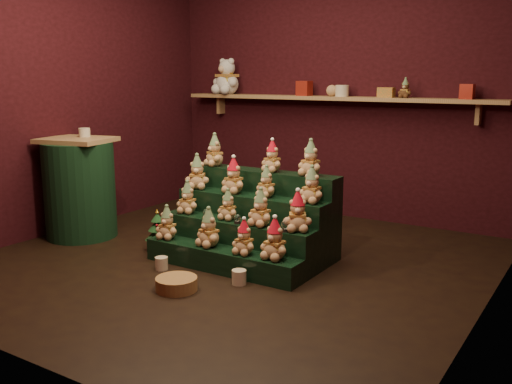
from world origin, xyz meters
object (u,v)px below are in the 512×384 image
Objects in this scene: white_bear at (227,72)px; mug_left at (162,263)px; mini_christmas_tree at (158,230)px; wicker_basket at (176,284)px; side_table at (80,188)px; snow_globe_b at (237,219)px; snow_globe_a at (206,214)px; riser_tier_front at (221,260)px; snow_globe_c at (286,226)px; mug_right at (239,277)px; brown_bear at (405,88)px.

mug_left is at bearing -54.71° from white_bear.
wicker_basket is (0.77, -0.66, -0.14)m from mini_christmas_tree.
side_table is 0.98m from mini_christmas_tree.
mug_left is at bearing -139.32° from snow_globe_b.
snow_globe_a is 0.08× the size of side_table.
riser_tier_front is 2.90m from white_bear.
side_table is at bearing -176.94° from mini_christmas_tree.
white_bear is at bearing 107.08° from mini_christmas_tree.
white_bear reaches higher than mug_left.
riser_tier_front is 15.01× the size of snow_globe_c.
side_table is (-1.78, -0.08, 0.08)m from snow_globe_b.
snow_globe_c reaches higher than wicker_basket.
side_table reaches higher than snow_globe_a.
snow_globe_b reaches higher than riser_tier_front.
wicker_basket is (-0.32, -0.35, -0.01)m from mug_right.
snow_globe_b is 0.25× the size of wicker_basket.
brown_bear is (0.47, 2.24, 1.36)m from mug_right.
brown_bear is (2.15, 0.00, -0.17)m from white_bear.
snow_globe_a is at bearing 148.68° from mug_right.
snow_globe_b reaches higher than mini_christmas_tree.
snow_globe_c reaches higher than mug_right.
snow_globe_a is 0.21× the size of mini_christmas_tree.
snow_globe_b is at bearing 40.68° from mug_left.
mug_left is (-0.47, -0.40, -0.35)m from snow_globe_b.
mug_left is at bearing -174.93° from mug_right.
snow_globe_b is 0.45m from snow_globe_c.
mug_right is at bearing -16.02° from mini_christmas_tree.
white_bear is at bearing -174.32° from brown_bear.
mug_right reaches higher than mug_left.
wicker_basket is (-0.07, -0.69, -0.35)m from snow_globe_b.
snow_globe_a is 0.27× the size of wicker_basket.
wicker_basket is 0.59× the size of white_bear.
mug_left is 0.72m from mug_right.
snow_globe_a is 1.47m from side_table.
snow_globe_a is 2.39m from brown_bear.
wicker_basket is (1.71, -0.61, -0.43)m from side_table.
mug_left is (-0.92, -0.40, -0.36)m from snow_globe_c.
snow_globe_c is 2.23m from side_table.
white_bear reaches higher than riser_tier_front.
mug_right is (2.03, -0.26, -0.42)m from side_table.
side_table is at bearing -87.37° from white_bear.
snow_globe_a is at bearing 180.00° from snow_globe_b.
brown_bear is at bearing 51.11° from mini_christmas_tree.
white_bear reaches higher than snow_globe_b.
snow_globe_c is at bearing 59.04° from mug_right.
mini_christmas_tree is (-0.53, -0.03, -0.22)m from snow_globe_a.
side_table is (-1.73, 0.08, 0.39)m from riser_tier_front.
riser_tier_front is 0.44m from snow_globe_a.
mug_left reaches higher than wicker_basket.
side_table is 2.29m from white_bear.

